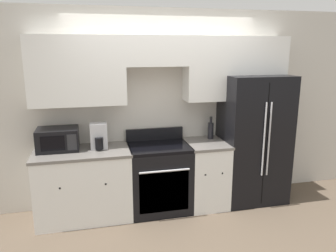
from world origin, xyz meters
TOP-DOWN VIEW (x-y plane):
  - ground_plane at (0.00, 0.00)m, footprint 12.00×12.00m
  - wall_back at (0.01, 0.58)m, footprint 8.00×0.39m
  - lower_cabinets_left at (-1.08, 0.31)m, footprint 1.16×0.64m
  - lower_cabinets_right at (0.52, 0.31)m, footprint 0.53×0.64m
  - oven_range at (-0.12, 0.31)m, footprint 0.78×0.65m
  - refrigerator at (1.21, 0.36)m, footprint 0.87×0.76m
  - microwave at (-1.35, 0.42)m, footprint 0.49×0.37m
  - bottle at (0.64, 0.47)m, footprint 0.08×0.08m
  - paper_towel_holder at (-0.87, 0.34)m, footprint 0.21×0.20m

SIDE VIEW (x-z plane):
  - ground_plane at x=0.00m, z-range 0.00..0.00m
  - lower_cabinets_left at x=-1.08m, z-range 0.00..0.88m
  - lower_cabinets_right at x=0.52m, z-range 0.00..0.88m
  - oven_range at x=-0.12m, z-range -0.07..0.97m
  - refrigerator at x=1.21m, z-range 0.00..1.75m
  - bottle at x=0.64m, z-range 0.85..1.16m
  - microwave at x=-1.35m, z-range 0.88..1.15m
  - paper_towel_holder at x=-0.87m, z-range 0.87..1.19m
  - wall_back at x=0.01m, z-range 0.22..2.82m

